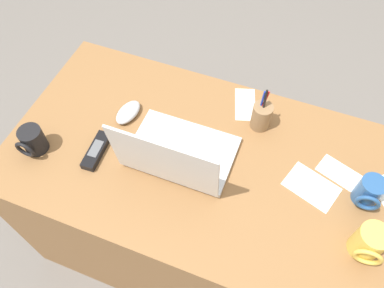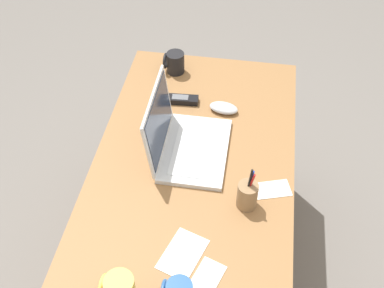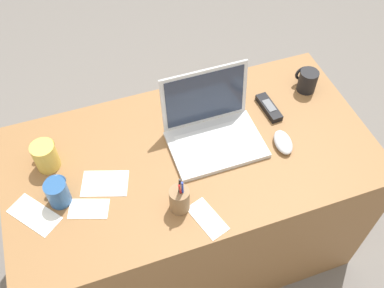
# 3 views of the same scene
# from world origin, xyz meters

# --- Properties ---
(ground_plane) EXTENTS (6.00, 6.00, 0.00)m
(ground_plane) POSITION_xyz_m (0.00, 0.00, 0.00)
(ground_plane) COLOR slate
(desk) EXTENTS (1.34, 0.71, 0.73)m
(desk) POSITION_xyz_m (0.00, 0.00, 0.37)
(desk) COLOR olive
(desk) RESTS_ON ground
(laptop) EXTENTS (0.34, 0.26, 0.25)m
(laptop) POSITION_xyz_m (0.10, 0.04, 0.78)
(laptop) COLOR silver
(laptop) RESTS_ON desk
(computer_mouse) EXTENTS (0.08, 0.12, 0.03)m
(computer_mouse) POSITION_xyz_m (0.33, -0.07, 0.75)
(computer_mouse) COLOR silver
(computer_mouse) RESTS_ON desk
(coffee_mug_white) EXTENTS (0.07, 0.09, 0.09)m
(coffee_mug_white) POSITION_xyz_m (0.55, 0.16, 0.78)
(coffee_mug_white) COLOR black
(coffee_mug_white) RESTS_ON desk
(cordless_phone) EXTENTS (0.05, 0.15, 0.03)m
(cordless_phone) POSITION_xyz_m (0.36, 0.10, 0.74)
(cordless_phone) COLOR black
(cordless_phone) RESTS_ON desk
(pen_holder) EXTENTS (0.07, 0.07, 0.17)m
(pen_holder) POSITION_xyz_m (-0.11, -0.20, 0.78)
(pen_holder) COLOR olive
(pen_holder) RESTS_ON desk
(paper_note_left) EXTENTS (0.18, 0.15, 0.00)m
(paper_note_left) POSITION_xyz_m (-0.32, -0.03, 0.73)
(paper_note_left) COLOR white
(paper_note_left) RESTS_ON desk
(paper_note_right) EXTENTS (0.11, 0.16, 0.00)m
(paper_note_right) POSITION_xyz_m (-0.04, -0.27, 0.73)
(paper_note_right) COLOR white
(paper_note_right) RESTS_ON desk
(paper_note_front) EXTENTS (0.15, 0.11, 0.00)m
(paper_note_front) POSITION_xyz_m (-0.39, -0.11, 0.73)
(paper_note_front) COLOR white
(paper_note_front) RESTS_ON desk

